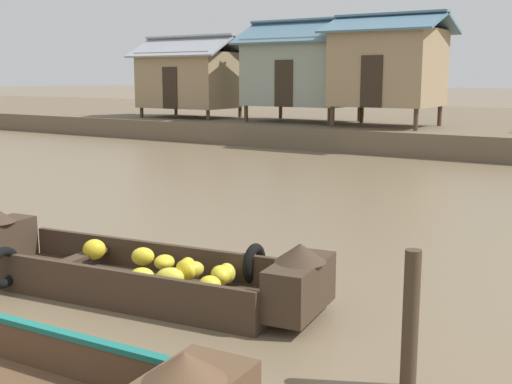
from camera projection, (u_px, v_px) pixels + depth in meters
The scene contains 6 objects.
ground_plane at pixel (340, 206), 13.33m from camera, with size 300.00×300.00×0.00m, color #726047.
banana_boat at pixel (134, 270), 7.94m from camera, with size 5.08×2.32×0.88m.
stilt_house_left at pixel (190, 79), 29.15m from camera, with size 4.88×3.32×3.67m.
stilt_house_mid_left at pixel (304, 71), 26.21m from camera, with size 4.89×3.67×4.13m.
stilt_house_mid_right at pixel (388, 66), 23.63m from camera, with size 4.26×3.58×4.11m.
mooring_post at pixel (411, 320), 5.43m from camera, with size 0.14×0.14×1.23m, color #423323.
Camera 1 is at (5.59, -1.94, 2.64)m, focal length 45.22 mm.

